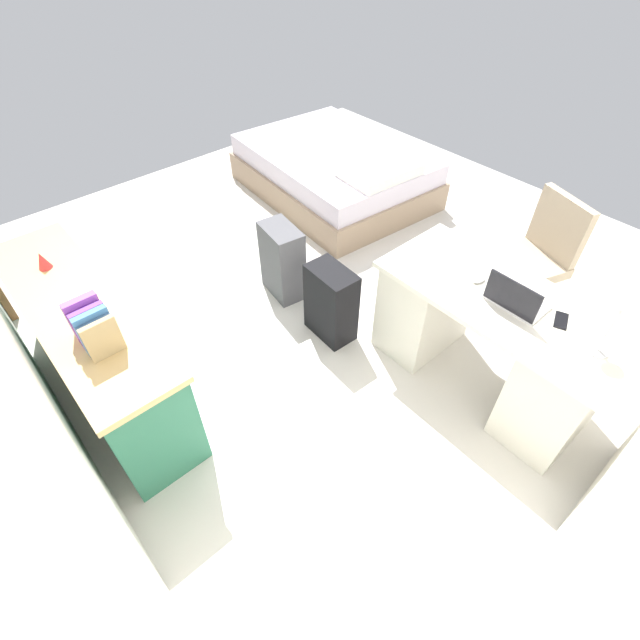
% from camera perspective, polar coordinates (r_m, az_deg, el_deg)
% --- Properties ---
extents(ground_plane, '(5.62, 5.62, 0.00)m').
position_cam_1_polar(ground_plane, '(3.87, 1.13, 4.05)').
color(ground_plane, beige).
extents(desk, '(1.45, 0.67, 0.74)m').
position_cam_1_polar(desk, '(3.09, 19.88, -2.22)').
color(desk, silver).
rests_on(desk, ground_plane).
extents(office_chair, '(0.59, 0.59, 0.94)m').
position_cam_1_polar(office_chair, '(3.74, 24.33, 6.10)').
color(office_chair, black).
rests_on(office_chair, ground_plane).
extents(credenza, '(1.80, 0.48, 0.75)m').
position_cam_1_polar(credenza, '(3.19, -25.81, -3.15)').
color(credenza, '#28664C').
rests_on(credenza, ground_plane).
extents(bed, '(2.01, 1.56, 0.58)m').
position_cam_1_polar(bed, '(5.03, 1.84, 17.75)').
color(bed, gray).
rests_on(bed, ground_plane).
extents(suitcase_black, '(0.37, 0.24, 0.58)m').
position_cam_1_polar(suitcase_black, '(3.29, 1.36, 2.07)').
color(suitcase_black, black).
rests_on(suitcase_black, ground_plane).
extents(suitcase_spare_grey, '(0.39, 0.27, 0.60)m').
position_cam_1_polar(suitcase_spare_grey, '(3.65, -4.64, 7.18)').
color(suitcase_spare_grey, '#4C4C51').
rests_on(suitcase_spare_grey, ground_plane).
extents(laptop, '(0.31, 0.22, 0.21)m').
position_cam_1_polar(laptop, '(2.79, 22.86, 2.31)').
color(laptop, '#B7B7BC').
rests_on(laptop, desk).
extents(computer_mouse, '(0.06, 0.10, 0.03)m').
position_cam_1_polar(computer_mouse, '(2.92, 18.93, 4.82)').
color(computer_mouse, white).
rests_on(computer_mouse, desk).
extents(cell_phone_near_laptop, '(0.11, 0.15, 0.01)m').
position_cam_1_polar(cell_phone_near_laptop, '(2.83, 27.48, -0.04)').
color(cell_phone_near_laptop, black).
rests_on(cell_phone_near_laptop, desk).
extents(desk_lamp, '(0.16, 0.11, 0.34)m').
position_cam_1_polar(desk_lamp, '(2.60, 32.17, 0.99)').
color(desk_lamp, silver).
rests_on(desk_lamp, desk).
extents(book_row, '(0.27, 0.17, 0.24)m').
position_cam_1_polar(book_row, '(2.59, -26.10, -0.62)').
color(book_row, tan).
rests_on(book_row, credenza).
extents(figurine_small, '(0.08, 0.08, 0.11)m').
position_cam_1_polar(figurine_small, '(3.28, -30.94, 6.28)').
color(figurine_small, red).
rests_on(figurine_small, credenza).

